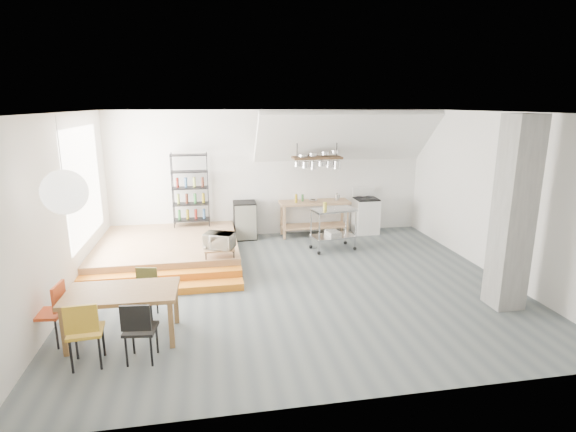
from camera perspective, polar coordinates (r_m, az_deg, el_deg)
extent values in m
plane|color=#50595C|center=(8.64, 1.03, -8.68)|extent=(8.00, 8.00, 0.00)
cube|color=silver|center=(11.56, -2.32, 5.40)|extent=(8.00, 0.04, 3.20)
cube|color=silver|center=(8.37, -26.87, 0.52)|extent=(0.04, 7.00, 3.20)
cube|color=silver|center=(9.75, 24.83, 2.47)|extent=(0.04, 7.00, 3.20)
cube|color=white|center=(7.97, 1.14, 13.05)|extent=(8.00, 7.00, 0.02)
cube|color=white|center=(11.26, 7.31, 9.93)|extent=(4.40, 1.44, 1.32)
cube|color=white|center=(9.75, -24.47, 3.71)|extent=(0.02, 2.50, 2.20)
cube|color=#9B784D|center=(10.35, -14.94, -4.09)|extent=(3.00, 3.00, 0.40)
cube|color=orange|center=(8.57, -15.87, -8.96)|extent=(3.00, 0.35, 0.13)
cube|color=orange|center=(8.87, -15.69, -7.69)|extent=(3.00, 0.35, 0.27)
cube|color=slate|center=(8.16, 26.71, 0.22)|extent=(0.50, 0.50, 3.20)
cube|color=#9B784D|center=(11.55, 3.37, 1.75)|extent=(1.80, 0.60, 0.06)
cube|color=#9B784D|center=(11.70, 3.33, -1.27)|extent=(1.70, 0.55, 0.04)
cube|color=#9B784D|center=(12.07, 6.88, 0.02)|extent=(0.06, 0.06, 0.86)
cube|color=#9B784D|center=(11.70, -0.82, -0.33)|extent=(0.06, 0.06, 0.86)
cube|color=#9B784D|center=(11.67, 7.51, -0.50)|extent=(0.06, 0.06, 0.86)
cube|color=#9B784D|center=(11.28, -0.45, -0.88)|extent=(0.06, 0.06, 0.86)
cube|color=white|center=(12.05, 9.83, -0.02)|extent=(0.60, 0.60, 0.90)
cube|color=black|center=(11.94, 9.92, 2.17)|extent=(0.58, 0.58, 0.03)
cube|color=white|center=(12.17, 9.50, 3.03)|extent=(0.60, 0.05, 0.25)
cylinder|color=black|center=(12.11, 10.33, 2.44)|extent=(0.18, 0.18, 0.02)
cylinder|color=black|center=(12.02, 9.07, 2.40)|extent=(0.18, 0.18, 0.02)
cylinder|color=black|center=(11.86, 10.79, 2.17)|extent=(0.18, 0.18, 0.02)
cylinder|color=black|center=(11.76, 9.52, 2.12)|extent=(0.18, 0.18, 0.02)
cube|color=#392516|center=(11.16, 3.70, 7.41)|extent=(1.20, 0.50, 0.05)
cylinder|color=black|center=(11.00, 1.18, 10.34)|extent=(0.02, 0.02, 1.15)
cylinder|color=black|center=(11.24, 6.26, 10.34)|extent=(0.02, 0.02, 1.15)
cylinder|color=silver|center=(11.02, 1.21, 6.61)|extent=(0.16, 0.16, 0.12)
cylinder|color=silver|center=(11.07, 2.23, 6.53)|extent=(0.20, 0.20, 0.16)
cylinder|color=silver|center=(11.12, 3.24, 6.45)|extent=(0.16, 0.16, 0.20)
cylinder|color=silver|center=(11.16, 4.25, 6.67)|extent=(0.20, 0.20, 0.12)
cylinder|color=silver|center=(11.21, 5.25, 6.58)|extent=(0.16, 0.16, 0.16)
cylinder|color=silver|center=(11.27, 6.23, 6.49)|extent=(0.20, 0.20, 0.20)
cylinder|color=black|center=(11.38, -10.14, 3.52)|extent=(0.02, 0.02, 1.80)
cylinder|color=black|center=(11.41, -14.36, 3.33)|extent=(0.02, 0.02, 1.80)
cylinder|color=black|center=(11.03, -10.13, 3.19)|extent=(0.02, 0.02, 1.80)
cylinder|color=black|center=(11.06, -14.49, 2.99)|extent=(0.02, 0.02, 1.80)
cube|color=black|center=(11.37, -12.09, -0.45)|extent=(0.88, 0.38, 0.02)
cube|color=black|center=(11.28, -12.19, 1.52)|extent=(0.88, 0.38, 0.02)
cube|color=black|center=(11.20, -12.30, 3.51)|extent=(0.88, 0.38, 0.02)
cube|color=black|center=(11.14, -12.40, 5.53)|extent=(0.88, 0.38, 0.02)
cube|color=black|center=(11.09, -12.51, 7.58)|extent=(0.88, 0.38, 0.03)
cylinder|color=#327D3A|center=(11.34, -12.12, 0.23)|extent=(0.07, 0.07, 0.24)
cylinder|color=olive|center=(11.25, -12.23, 2.21)|extent=(0.07, 0.07, 0.24)
cylinder|color=maroon|center=(11.18, -12.33, 4.22)|extent=(0.07, 0.07, 0.24)
cube|color=#9B784D|center=(9.01, -8.68, -4.14)|extent=(0.60, 0.40, 0.03)
cylinder|color=black|center=(9.21, -7.01, -4.23)|extent=(0.02, 0.02, 0.13)
cylinder|color=black|center=(9.20, -10.38, -4.38)|extent=(0.02, 0.02, 0.13)
cylinder|color=black|center=(8.89, -6.88, -4.91)|extent=(0.02, 0.02, 0.13)
cylinder|color=black|center=(8.88, -10.38, -5.06)|extent=(0.02, 0.02, 0.13)
sphere|color=white|center=(6.68, -26.50, 2.73)|extent=(0.60, 0.60, 0.60)
cube|color=brown|center=(6.94, -20.37, -9.12)|extent=(1.59, 0.92, 0.06)
cube|color=brown|center=(7.31, -14.04, -10.60)|extent=(0.07, 0.07, 0.69)
cube|color=brown|center=(7.59, -24.88, -10.61)|extent=(0.07, 0.07, 0.69)
cube|color=brown|center=(6.65, -14.60, -13.26)|extent=(0.07, 0.07, 0.69)
cube|color=brown|center=(6.95, -26.55, -13.12)|extent=(0.07, 0.07, 0.69)
cube|color=#BD8F20|center=(6.56, -24.29, -13.19)|extent=(0.46, 0.46, 0.04)
cube|color=#BD8F20|center=(6.27, -24.80, -11.81)|extent=(0.40, 0.08, 0.37)
cylinder|color=black|center=(6.55, -25.81, -15.79)|extent=(0.03, 0.03, 0.47)
cylinder|color=black|center=(6.49, -22.77, -15.75)|extent=(0.03, 0.03, 0.47)
cylinder|color=black|center=(6.85, -25.29, -14.41)|extent=(0.03, 0.03, 0.47)
cylinder|color=black|center=(6.79, -22.40, -14.35)|extent=(0.03, 0.03, 0.47)
cube|color=black|center=(6.41, -18.20, -13.49)|extent=(0.45, 0.45, 0.04)
cube|color=black|center=(6.15, -18.81, -12.18)|extent=(0.38, 0.09, 0.35)
cylinder|color=black|center=(6.43, -19.84, -15.89)|extent=(0.03, 0.03, 0.44)
cylinder|color=black|center=(6.35, -16.96, -16.06)|extent=(0.03, 0.03, 0.44)
cylinder|color=black|center=(6.70, -19.06, -14.55)|extent=(0.03, 0.03, 0.44)
cylinder|color=black|center=(6.62, -16.30, -14.69)|extent=(0.03, 0.03, 0.44)
cube|color=brown|center=(7.59, -17.77, -9.39)|extent=(0.43, 0.43, 0.04)
cube|color=brown|center=(7.65, -17.50, -7.37)|extent=(0.34, 0.11, 0.32)
cylinder|color=black|center=(7.76, -16.28, -10.45)|extent=(0.03, 0.03, 0.40)
cylinder|color=black|center=(7.85, -18.32, -10.31)|extent=(0.03, 0.03, 0.40)
cylinder|color=black|center=(7.51, -16.97, -11.34)|extent=(0.03, 0.03, 0.40)
cylinder|color=black|center=(7.60, -19.06, -11.18)|extent=(0.03, 0.03, 0.40)
cube|color=#BC411A|center=(7.32, -28.24, -10.87)|extent=(0.45, 0.45, 0.04)
cube|color=#BC411A|center=(7.14, -27.10, -9.06)|extent=(0.08, 0.40, 0.36)
cylinder|color=black|center=(7.21, -27.30, -13.20)|extent=(0.03, 0.03, 0.45)
cylinder|color=black|center=(7.49, -26.34, -12.08)|extent=(0.03, 0.03, 0.45)
cylinder|color=black|center=(7.35, -29.74, -13.01)|extent=(0.03, 0.03, 0.45)
cylinder|color=black|center=(7.61, -28.70, -11.93)|extent=(0.03, 0.03, 0.45)
cube|color=silver|center=(10.41, 5.81, 0.80)|extent=(1.06, 0.71, 0.04)
cube|color=silver|center=(10.58, 5.72, -2.55)|extent=(1.06, 0.71, 0.03)
cylinder|color=silver|center=(10.94, 7.36, -1.14)|extent=(0.03, 0.03, 0.94)
sphere|color=black|center=(11.06, 7.29, -3.38)|extent=(0.09, 0.09, 0.09)
cylinder|color=silver|center=(10.56, 2.93, -1.60)|extent=(0.03, 0.03, 0.94)
sphere|color=black|center=(10.69, 2.90, -3.92)|extent=(0.09, 0.09, 0.09)
cylinder|color=silver|center=(10.53, 8.56, -1.78)|extent=(0.03, 0.03, 0.94)
sphere|color=black|center=(10.66, 8.48, -4.10)|extent=(0.09, 0.09, 0.09)
cylinder|color=silver|center=(10.13, 3.99, -2.29)|extent=(0.03, 0.03, 0.94)
sphere|color=black|center=(10.27, 3.95, -4.69)|extent=(0.09, 0.09, 0.09)
cube|color=black|center=(11.42, -5.49, -0.54)|extent=(0.56, 0.56, 0.95)
imported|color=beige|center=(8.96, -8.72, -3.11)|extent=(0.67, 0.57, 0.31)
imported|color=silver|center=(11.48, 3.21, 1.96)|extent=(0.28, 0.28, 0.05)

